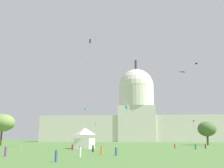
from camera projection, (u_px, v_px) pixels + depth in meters
The scene contains 30 objects.
capitol_building at pixel (137, 117), 207.80m from camera, with size 144.10×26.91×63.09m.
event_tent at pixel (85, 138), 78.42m from camera, with size 5.34×7.21×5.85m.
tree_west_near at pixel (2, 123), 103.67m from camera, with size 13.46×12.98×11.91m.
tree_east_mid at pixel (207, 129), 113.07m from camera, with size 8.43×9.08×9.70m.
person_teal_front_left at pixel (196, 147), 72.37m from camera, with size 0.47×0.47×1.59m.
person_denim_front_right at pixel (116, 151), 47.58m from camera, with size 0.49×0.49×1.63m.
person_purple_aisle_center at pixel (6, 152), 45.04m from camera, with size 0.45×0.45×1.74m.
person_black_lawn_far_right at pixel (93, 148), 58.80m from camera, with size 0.47×0.47×1.62m.
person_maroon_front_center at pixel (72, 147), 67.71m from camera, with size 0.52×0.52×1.47m.
person_white_lawn_far_left at pixel (80, 152), 44.35m from camera, with size 0.47×0.47×1.76m.
person_denim_back_right at pixel (56, 156), 34.88m from camera, with size 0.51×0.51×1.60m.
person_tan_edge_west at pixel (20, 146), 77.20m from camera, with size 0.47×0.47×1.50m.
person_orange_mid_right at pixel (102, 150), 49.96m from camera, with size 0.52×0.52×1.62m.
person_red_mid_left at pixel (175, 146), 77.85m from camera, with size 0.46×0.46×1.48m.
person_maroon_near_tree_east at pixel (205, 146), 76.60m from camera, with size 0.49×0.49×1.51m.
kite_turquoise_low at pixel (126, 107), 107.23m from camera, with size 1.29×1.26×3.91m.
kite_blue_low at pixel (184, 73), 58.30m from camera, with size 1.67×1.32×0.17m.
kite_orange_low at pixel (112, 116), 124.30m from camera, with size 1.14×0.90×2.60m.
kite_violet_high at pixel (96, 36), 152.29m from camera, with size 0.49×0.54×4.38m.
kite_magenta_high at pixel (80, 57), 177.33m from camera, with size 1.16×1.21×2.09m.
kite_black_high at pixel (196, 64), 128.21m from camera, with size 0.94×0.59×0.87m.
kite_red_low at pixel (193, 121), 158.37m from camera, with size 0.94×0.97×4.44m.
kite_lime_high at pixel (152, 80), 158.88m from camera, with size 1.46×1.47×2.54m.
kite_pink_high at pixel (92, 57), 186.38m from camera, with size 1.50×1.49×3.66m.
kite_yellow_low at pixel (136, 126), 162.05m from camera, with size 1.41×1.46×2.84m.
kite_cyan_low at pixel (95, 124), 152.25m from camera, with size 0.90×0.91×4.08m.
kite_gold_low at pixel (163, 121), 149.24m from camera, with size 1.77×1.58×3.42m.
kite_white_low at pixel (173, 115), 182.60m from camera, with size 1.55×1.72×0.17m.
kite_turquoise_low_b at pixel (86, 109), 129.57m from camera, with size 1.07×1.09×3.53m.
kite_blue_mid at pixel (90, 41), 87.85m from camera, with size 0.80×1.04×2.99m.
Camera 1 is at (4.70, -24.73, 3.08)m, focal length 43.82 mm.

